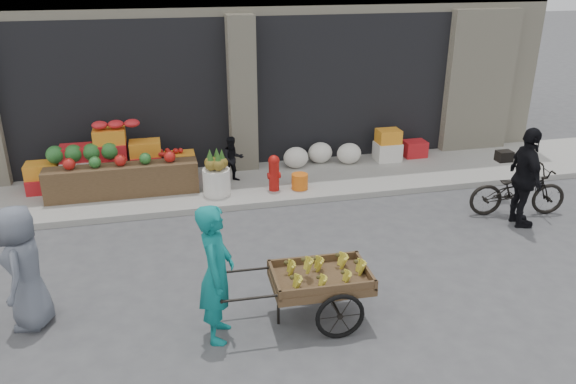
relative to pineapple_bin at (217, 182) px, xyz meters
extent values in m
plane|color=#424244|center=(0.75, -3.60, -0.37)|extent=(80.00, 80.00, 0.00)
cube|color=gray|center=(0.75, 0.50, -0.31)|extent=(18.00, 2.20, 0.12)
cube|color=black|center=(-1.73, 2.40, 1.30)|extent=(4.40, 1.60, 3.10)
cube|color=black|center=(3.23, 2.40, 1.30)|extent=(4.40, 1.60, 3.10)
cube|color=beige|center=(0.75, 1.55, 1.30)|extent=(0.55, 0.80, 3.22)
cube|color=brown|center=(-1.73, 0.35, 0.05)|extent=(2.80, 0.45, 0.60)
sphere|color=#1E5923|center=(-2.42, 0.85, 0.49)|extent=(0.34, 0.34, 0.34)
cylinder|color=silver|center=(0.00, 0.00, 0.00)|extent=(0.52, 0.52, 0.50)
cylinder|color=#A5140F|center=(1.10, -0.05, 0.03)|extent=(0.20, 0.20, 0.56)
sphere|color=#A5140F|center=(1.10, -0.05, 0.35)|extent=(0.22, 0.22, 0.22)
cylinder|color=orange|center=(1.60, -0.10, -0.10)|extent=(0.32, 0.32, 0.30)
ellipsoid|color=silver|center=(2.42, 1.10, -0.03)|extent=(1.70, 0.60, 0.44)
imported|color=black|center=(0.40, 0.60, 0.21)|extent=(0.51, 0.43, 0.93)
cube|color=brown|center=(0.81, -4.16, 0.19)|extent=(1.24, 0.83, 0.11)
torus|color=black|center=(0.94, -4.60, -0.06)|extent=(0.61, 0.07, 0.61)
torus|color=black|center=(0.96, -3.73, -0.06)|extent=(0.61, 0.07, 0.61)
cylinder|color=black|center=(0.28, -4.14, -0.12)|extent=(0.04, 0.04, 0.50)
imported|color=#0E7271|center=(-0.47, -4.21, 0.50)|extent=(0.55, 0.71, 1.74)
imported|color=slate|center=(-2.71, -3.42, 0.43)|extent=(0.59, 0.83, 1.61)
imported|color=black|center=(5.15, -1.90, 0.08)|extent=(1.80, 0.90, 0.90)
imported|color=black|center=(4.95, -2.30, 0.50)|extent=(0.60, 1.08, 1.74)
camera|label=1|loc=(-0.97, -9.93, 3.88)|focal=35.00mm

